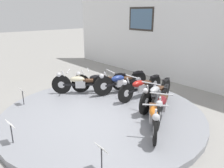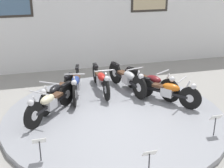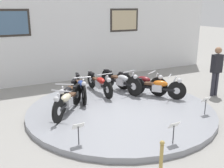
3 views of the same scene
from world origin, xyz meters
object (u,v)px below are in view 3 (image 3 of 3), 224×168
(motorcycle_silver, at_px, (121,81))
(motorcycle_orange, at_px, (157,86))
(motorcycle_red, at_px, (100,83))
(info_placard_front_left, at_px, (78,129))
(motorcycle_blue, at_px, (81,86))
(visitor_standing, at_px, (216,68))
(info_placard_front_centre, at_px, (174,128))
(motorcycle_maroon, at_px, (141,82))
(info_placard_front_right, at_px, (206,102))
(motorcycle_black, at_px, (68,93))
(motorcycle_cream, at_px, (68,100))

(motorcycle_silver, height_order, motorcycle_orange, motorcycle_silver)
(motorcycle_red, xyz_separation_m, info_placard_front_left, (-1.86, -3.01, -0.01))
(motorcycle_blue, xyz_separation_m, visitor_standing, (4.43, -1.49, 0.44))
(motorcycle_blue, xyz_separation_m, info_placard_front_centre, (0.75, -3.74, -0.03))
(motorcycle_maroon, height_order, info_placard_front_centre, motorcycle_maroon)
(motorcycle_red, xyz_separation_m, info_placard_front_right, (1.86, -3.01, -0.01))
(motorcycle_silver, bearing_deg, motorcycle_black, -167.71)
(motorcycle_orange, relative_size, info_placard_front_centre, 2.94)
(motorcycle_blue, relative_size, motorcycle_red, 1.01)
(motorcycle_red, xyz_separation_m, motorcycle_maroon, (1.31, -0.61, 0.01))
(motorcycle_cream, distance_m, visitor_standing, 5.26)
(motorcycle_red, height_order, info_placard_front_centre, motorcycle_red)
(motorcycle_cream, distance_m, motorcycle_orange, 3.07)
(motorcycle_red, bearing_deg, motorcycle_blue, -167.93)
(motorcycle_orange, height_order, info_placard_front_right, motorcycle_orange)
(motorcycle_cream, bearing_deg, info_placard_front_right, -27.73)
(info_placard_front_centre, bearing_deg, motorcycle_red, 89.99)
(motorcycle_red, distance_m, visitor_standing, 4.07)
(motorcycle_red, relative_size, motorcycle_maroon, 1.11)
(motorcycle_cream, distance_m, motorcycle_maroon, 2.91)
(motorcycle_black, xyz_separation_m, info_placard_front_left, (-0.55, -2.40, -0.01))
(info_placard_front_left, bearing_deg, motorcycle_cream, 79.53)
(motorcycle_red, xyz_separation_m, motorcycle_silver, (0.75, -0.16, 0.02))
(info_placard_front_centre, bearing_deg, motorcycle_cream, 119.79)
(motorcycle_black, relative_size, motorcycle_silver, 0.86)
(motorcycle_silver, bearing_deg, motorcycle_orange, -53.56)
(motorcycle_cream, relative_size, motorcycle_blue, 0.78)
(motorcycle_cream, bearing_deg, visitor_standing, -4.70)
(info_placard_front_left, bearing_deg, info_placard_front_centre, -25.60)
(motorcycle_maroon, relative_size, info_placard_front_left, 3.44)
(motorcycle_blue, bearing_deg, info_placard_front_centre, -78.72)
(motorcycle_orange, bearing_deg, motorcycle_cream, 179.98)
(motorcycle_silver, xyz_separation_m, info_placard_front_centre, (-0.75, -3.74, -0.03))
(motorcycle_cream, relative_size, visitor_standing, 0.90)
(motorcycle_orange, relative_size, info_placard_front_left, 2.94)
(info_placard_front_centre, bearing_deg, motorcycle_black, 111.68)
(motorcycle_silver, relative_size, motorcycle_maroon, 1.12)
(motorcycle_cream, height_order, motorcycle_orange, motorcycle_cream)
(motorcycle_red, distance_m, motorcycle_silver, 0.76)
(motorcycle_black, bearing_deg, info_placard_front_centre, -68.32)
(motorcycle_silver, bearing_deg, motorcycle_cream, -154.97)
(motorcycle_cream, xyz_separation_m, motorcycle_orange, (3.07, -0.00, -0.02))
(visitor_standing, bearing_deg, motorcycle_black, 168.18)
(motorcycle_blue, height_order, info_placard_front_left, motorcycle_blue)
(motorcycle_black, xyz_separation_m, motorcycle_silver, (2.06, 0.45, 0.02))
(motorcycle_blue, bearing_deg, info_placard_front_right, -47.52)
(motorcycle_black, bearing_deg, motorcycle_maroon, 0.02)
(motorcycle_orange, xyz_separation_m, info_placard_front_left, (-3.40, -1.78, -0.00))
(motorcycle_cream, distance_m, motorcycle_black, 0.66)
(motorcycle_cream, xyz_separation_m, info_placard_front_left, (-0.33, -1.78, -0.02))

